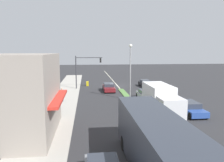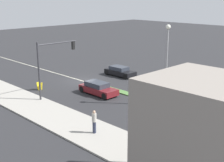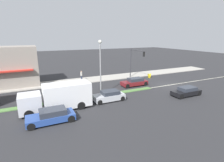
{
  "view_description": "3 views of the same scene",
  "coord_description": "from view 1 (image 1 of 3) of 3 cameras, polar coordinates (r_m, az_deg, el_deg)",
  "views": [
    {
      "loc": [
        5.73,
        40.5,
        6.65
      ],
      "look_at": [
        1.89,
        7.5,
        1.97
      ],
      "focal_mm": 35.0,
      "sensor_mm": 36.0,
      "label": 1
    },
    {
      "loc": [
        22.95,
        28.29,
        9.89
      ],
      "look_at": [
        1.5,
        6.74,
        1.55
      ],
      "focal_mm": 50.0,
      "sensor_mm": 36.0,
      "label": 2
    },
    {
      "loc": [
        -21.14,
        20.65,
        8.0
      ],
      "look_at": [
        1.7,
        9.72,
        1.4
      ],
      "focal_mm": 28.0,
      "sensor_mm": 36.0,
      "label": 3
    }
  ],
  "objects": [
    {
      "name": "sedan_silver",
      "position": [
        30.2,
        8.75,
        -3.58
      ],
      "size": [
        1.8,
        3.89,
        1.31
      ],
      "color": "#B7BABF",
      "rests_on": "ground"
    },
    {
      "name": "suv_black",
      "position": [
        40.78,
        8.7,
        -0.62
      ],
      "size": [
        1.75,
        4.13,
        1.21
      ],
      "color": "black",
      "rests_on": "ground"
    },
    {
      "name": "city_bus",
      "position": [
        11.7,
        12.13,
        -16.94
      ],
      "size": [
        2.56,
        11.0,
        3.26
      ],
      "color": "#2D333D",
      "rests_on": "ground"
    },
    {
      "name": "delivery_truck",
      "position": [
        24.34,
        12.58,
        -4.47
      ],
      "size": [
        2.44,
        7.5,
        2.87
      ],
      "color": "silver",
      "rests_on": "ground"
    },
    {
      "name": "median_strip",
      "position": [
        16.08,
        15.55,
        -16.51
      ],
      "size": [
        0.9,
        46.0,
        0.1
      ],
      "primitive_type": "cube",
      "color": "#568442",
      "rests_on": "ground"
    },
    {
      "name": "coupe_blue",
      "position": [
        24.52,
        19.7,
        -6.67
      ],
      "size": [
        1.85,
        4.38,
        1.3
      ],
      "color": "#284793",
      "rests_on": "ground"
    },
    {
      "name": "sidewalk_right",
      "position": [
        23.2,
        -14.63,
        -8.75
      ],
      "size": [
        4.0,
        73.0,
        0.12
      ],
      "primitive_type": "cube",
      "color": "#A8A399",
      "rests_on": "ground"
    },
    {
      "name": "lane_marking_center",
      "position": [
        41.44,
        1.4,
        -1.21
      ],
      "size": [
        0.16,
        60.0,
        0.01
      ],
      "primitive_type": "cube",
      "color": "beige",
      "rests_on": "ground"
    },
    {
      "name": "sedan_maroon",
      "position": [
        35.8,
        -0.88,
        -1.67
      ],
      "size": [
        1.74,
        4.35,
        1.3
      ],
      "color": "maroon",
      "rests_on": "ground"
    },
    {
      "name": "traffic_signal_main",
      "position": [
        37.67,
        -7.23,
        3.77
      ],
      "size": [
        4.59,
        0.34,
        5.6
      ],
      "color": "#333338",
      "rests_on": "sidewalk_right"
    },
    {
      "name": "street_lamp",
      "position": [
        28.91,
        4.82,
        4.27
      ],
      "size": [
        0.44,
        0.44,
        7.37
      ],
      "color": "gray",
      "rests_on": "median_strip"
    },
    {
      "name": "building_corner_store",
      "position": [
        18.15,
        -22.33,
        -3.4
      ],
      "size": [
        5.49,
        7.95,
        6.26
      ],
      "color": "gray",
      "rests_on": "sidewalk_right"
    },
    {
      "name": "warning_aframe_sign",
      "position": [
        41.21,
        -6.43,
        -0.72
      ],
      "size": [
        0.45,
        0.53,
        0.84
      ],
      "color": "yellow",
      "rests_on": "ground"
    },
    {
      "name": "pedestrian",
      "position": [
        28.86,
        -12.93,
        -3.39
      ],
      "size": [
        0.34,
        0.34,
        1.75
      ],
      "color": "#282D42",
      "rests_on": "sidewalk_right"
    },
    {
      "name": "ground_plane",
      "position": [
        24.15,
        7.43,
        -8.03
      ],
      "size": [
        160.0,
        160.0,
        0.0
      ],
      "primitive_type": "plane",
      "color": "#2B2B2D"
    }
  ]
}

